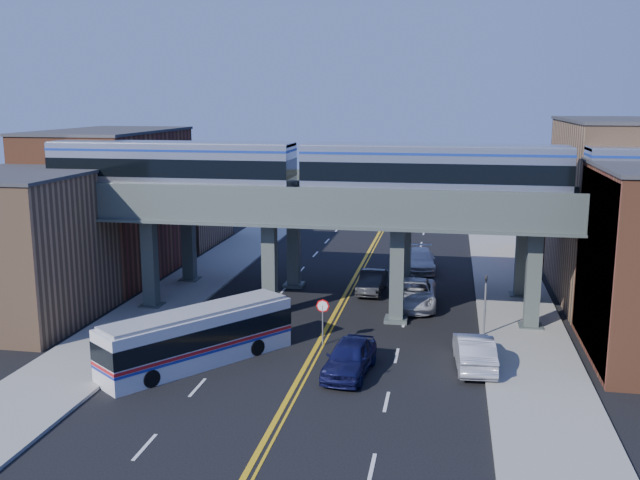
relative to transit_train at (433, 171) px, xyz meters
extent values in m
plane|color=black|center=(-5.99, -8.00, -9.30)|extent=(120.00, 120.00, 0.00)
cube|color=gray|center=(-17.49, 2.00, -9.22)|extent=(5.00, 70.00, 0.16)
cube|color=gray|center=(5.51, 2.00, -9.22)|extent=(5.00, 70.00, 0.16)
cube|color=#8F684A|center=(-24.49, -4.00, -4.80)|extent=(8.00, 10.00, 9.00)
cube|color=brown|center=(-24.49, 8.00, -3.80)|extent=(8.00, 14.00, 11.00)
cube|color=#8F684A|center=(-24.49, 21.00, -5.30)|extent=(8.00, 10.00, 8.00)
cube|color=#8F684A|center=(12.51, 8.00, -3.30)|extent=(8.00, 14.00, 12.00)
cube|color=brown|center=(12.51, 21.00, -4.80)|extent=(8.00, 10.00, 9.00)
cube|color=teal|center=(8.56, -4.00, -4.55)|extent=(0.10, 9.50, 9.50)
cube|color=#424D49|center=(-17.99, 0.00, -6.30)|extent=(0.85, 0.85, 6.00)
cube|color=#424D49|center=(-9.99, 0.00, -6.30)|extent=(0.85, 0.85, 6.00)
cube|color=#424D49|center=(-1.99, 0.00, -6.30)|extent=(0.85, 0.85, 6.00)
cube|color=#424D49|center=(6.01, 0.00, -6.30)|extent=(0.85, 0.85, 6.00)
cube|color=#4C5752|center=(-5.99, 0.00, -2.60)|extent=(52.00, 3.60, 1.40)
cube|color=#424D49|center=(-17.99, 7.00, -6.30)|extent=(0.85, 0.85, 6.00)
cube|color=#424D49|center=(-9.99, 7.00, -6.30)|extent=(0.85, 0.85, 6.00)
cube|color=#424D49|center=(-1.99, 7.00, -6.30)|extent=(0.85, 0.85, 6.00)
cube|color=#424D49|center=(6.01, 7.00, -6.30)|extent=(0.85, 0.85, 6.00)
cube|color=#4C5752|center=(-5.99, 7.00, -2.60)|extent=(52.00, 3.60, 1.40)
cube|color=black|center=(-21.19, 0.00, -1.77)|extent=(2.24, 2.24, 0.25)
cube|color=black|center=(-11.30, 0.00, -1.77)|extent=(2.24, 2.24, 0.25)
cube|color=#A5A6AE|center=(-16.25, 0.00, -0.02)|extent=(15.45, 2.95, 3.25)
cube|color=black|center=(-16.25, 0.00, 0.13)|extent=(15.47, 3.01, 1.12)
cube|color=black|center=(-4.94, 0.00, -1.77)|extent=(2.24, 2.24, 0.25)
cube|color=black|center=(4.94, 0.00, -1.77)|extent=(2.24, 2.24, 0.25)
cube|color=#A5A6AE|center=(0.00, 0.00, -0.02)|extent=(15.45, 2.95, 3.25)
cube|color=black|center=(0.00, 0.00, 0.13)|extent=(15.47, 3.01, 1.12)
cube|color=black|center=(11.30, 0.00, -1.77)|extent=(2.24, 2.24, 0.25)
cylinder|color=slate|center=(-5.69, -5.00, -8.15)|extent=(0.09, 0.09, 2.30)
cylinder|color=red|center=(-5.69, -5.00, -7.05)|extent=(0.76, 0.04, 0.76)
cylinder|color=slate|center=(3.21, -2.00, -7.70)|extent=(0.12, 0.12, 3.20)
imported|color=black|center=(3.21, -2.00, -5.65)|extent=(0.15, 0.18, 0.90)
cube|color=silver|center=(-11.51, -8.99, -7.93)|extent=(8.17, 9.83, 2.73)
cube|color=black|center=(-11.51, -8.99, -7.58)|extent=(8.24, 9.90, 0.92)
cube|color=#B21419|center=(-11.51, -8.99, -8.20)|extent=(8.24, 9.89, 0.16)
cylinder|color=black|center=(-13.53, -11.70, -8.86)|extent=(2.44, 2.14, 0.88)
cylinder|color=black|center=(-9.73, -6.62, -8.86)|extent=(2.44, 2.14, 0.88)
imported|color=#11133F|center=(-3.62, -8.99, -8.43)|extent=(2.55, 5.27, 1.73)
imported|color=#29292B|center=(-4.19, 6.41, -8.53)|extent=(1.87, 4.75, 1.54)
imported|color=silver|center=(-1.09, 3.48, -8.44)|extent=(3.03, 6.24, 1.71)
imported|color=silver|center=(-1.16, 13.72, -8.47)|extent=(2.70, 5.85, 1.66)
imported|color=#ACACB1|center=(2.51, -6.95, -8.44)|extent=(2.21, 5.35, 1.72)
camera|label=1|loc=(1.01, -42.27, 4.22)|focal=40.00mm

